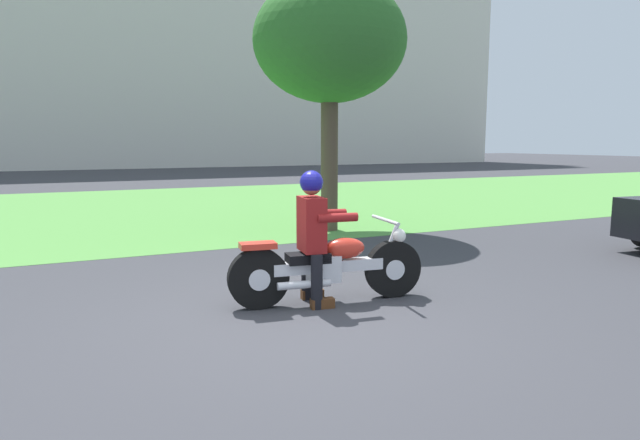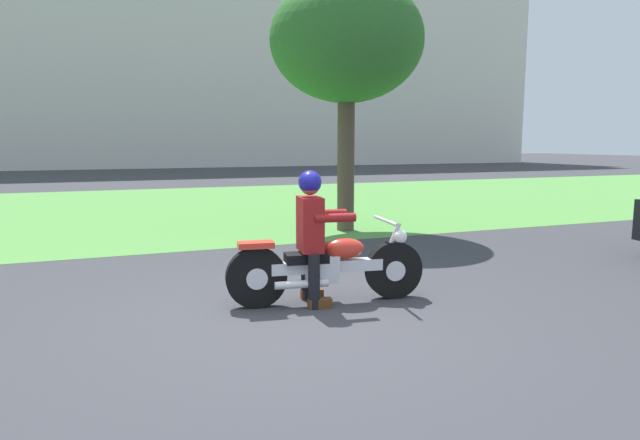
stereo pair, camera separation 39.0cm
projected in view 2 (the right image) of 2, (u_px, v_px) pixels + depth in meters
The scene contains 6 objects.
ground at pixel (290, 322), 5.17m from camera, with size 120.00×120.00×0.00m, color #38383D.
grass_verge at pixel (170, 207), 14.18m from camera, with size 60.00×12.00×0.01m, color #549342.
stadium_facade at pixel (171, 38), 38.13m from camera, with size 54.73×8.00×17.63m, color silver.
motorcycle_lead at pixel (328, 267), 5.75m from camera, with size 2.10×0.66×0.87m.
rider_lead at pixel (312, 227), 5.66m from camera, with size 0.59×0.51×1.39m.
tree_roadside at pixel (347, 42), 10.07m from camera, with size 2.82×2.82×4.64m.
Camera 2 is at (-1.56, -4.74, 1.67)m, focal length 30.99 mm.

